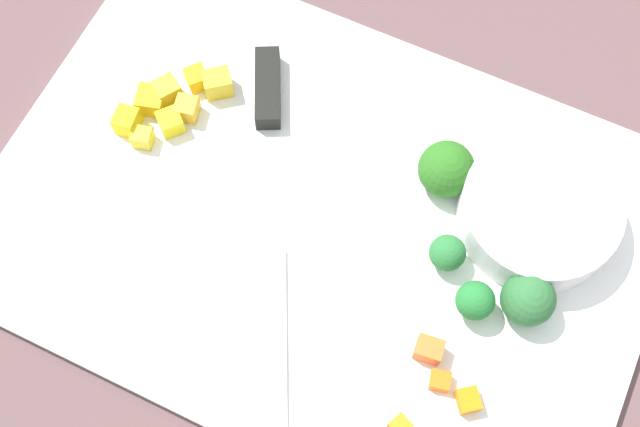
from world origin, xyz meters
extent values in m
plane|color=brown|center=(0.00, 0.00, 0.00)|extent=(4.00, 4.00, 0.00)
cube|color=white|center=(0.00, 0.00, 0.01)|extent=(0.47, 0.32, 0.01)
cylinder|color=white|center=(-0.14, -0.06, 0.03)|extent=(0.11, 0.11, 0.03)
cube|color=silver|center=(-0.02, 0.12, 0.01)|extent=(0.11, 0.18, 0.00)
cube|color=black|center=(0.08, -0.08, 0.02)|extent=(0.04, 0.06, 0.02)
cube|color=orange|center=(-0.14, 0.08, 0.02)|extent=(0.02, 0.02, 0.01)
cube|color=orange|center=(-0.11, 0.06, 0.02)|extent=(0.02, 0.02, 0.02)
cube|color=orange|center=(-0.12, 0.07, 0.02)|extent=(0.02, 0.01, 0.01)
cube|color=orange|center=(-0.11, 0.11, 0.02)|extent=(0.02, 0.02, 0.01)
cube|color=yellow|center=(0.11, -0.06, 0.02)|extent=(0.03, 0.03, 0.02)
cube|color=yellow|center=(0.14, 0.00, 0.02)|extent=(0.02, 0.02, 0.01)
cube|color=yellow|center=(0.16, -0.01, 0.02)|extent=(0.02, 0.02, 0.02)
cube|color=yellow|center=(0.15, -0.03, 0.02)|extent=(0.02, 0.03, 0.02)
cube|color=yellow|center=(0.12, -0.03, 0.02)|extent=(0.02, 0.02, 0.02)
cube|color=yellow|center=(0.13, -0.02, 0.02)|extent=(0.02, 0.02, 0.02)
cube|color=yellow|center=(0.14, -0.04, 0.02)|extent=(0.02, 0.02, 0.02)
cube|color=yellow|center=(0.13, -0.06, 0.02)|extent=(0.02, 0.02, 0.02)
cylinder|color=#92C459|center=(-0.12, 0.02, 0.02)|extent=(0.01, 0.01, 0.01)
sphere|color=#237331|center=(-0.12, 0.02, 0.03)|extent=(0.03, 0.03, 0.03)
cylinder|color=#98C26D|center=(-0.07, -0.06, 0.02)|extent=(0.01, 0.01, 0.01)
sphere|color=#2A6A1E|center=(-0.07, -0.06, 0.03)|extent=(0.04, 0.04, 0.04)
cylinder|color=#97B260|center=(-0.15, 0.00, 0.02)|extent=(0.01, 0.01, 0.01)
sphere|color=#2D6734|center=(-0.15, 0.00, 0.03)|extent=(0.04, 0.04, 0.04)
cylinder|color=#83B15B|center=(-0.09, -0.01, 0.02)|extent=(0.01, 0.01, 0.01)
sphere|color=#297034|center=(-0.09, -0.01, 0.03)|extent=(0.03, 0.03, 0.03)
camera|label=1|loc=(-0.09, 0.19, 0.55)|focal=46.38mm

